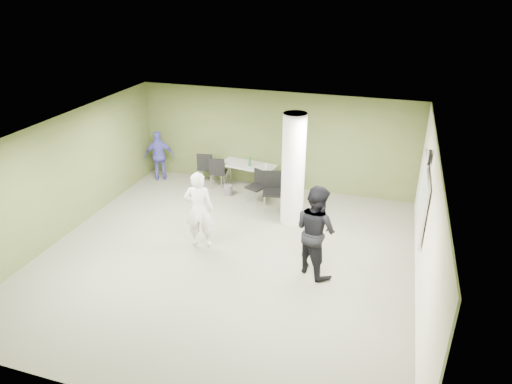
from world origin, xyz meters
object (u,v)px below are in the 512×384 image
(chair_back_left, at_px, (206,165))
(folding_table, at_px, (248,166))
(man_black, at_px, (316,231))
(man_blue, at_px, (159,156))
(woman_white, at_px, (199,210))

(chair_back_left, bearing_deg, folding_table, 169.21)
(chair_back_left, bearing_deg, man_black, 127.87)
(chair_back_left, height_order, man_blue, man_blue)
(woman_white, bearing_deg, man_black, 163.29)
(woman_white, relative_size, man_black, 0.92)
(folding_table, xyz_separation_m, man_blue, (-2.73, -0.15, 0.06))
(folding_table, distance_m, man_black, 4.39)
(folding_table, distance_m, chair_back_left, 1.32)
(folding_table, bearing_deg, chair_back_left, -171.82)
(chair_back_left, bearing_deg, woman_white, 100.80)
(chair_back_left, xyz_separation_m, man_blue, (-1.42, -0.16, 0.20))
(man_black, bearing_deg, chair_back_left, -5.67)
(folding_table, relative_size, man_blue, 1.10)
(chair_back_left, bearing_deg, man_blue, -3.55)
(folding_table, height_order, man_blue, man_blue)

